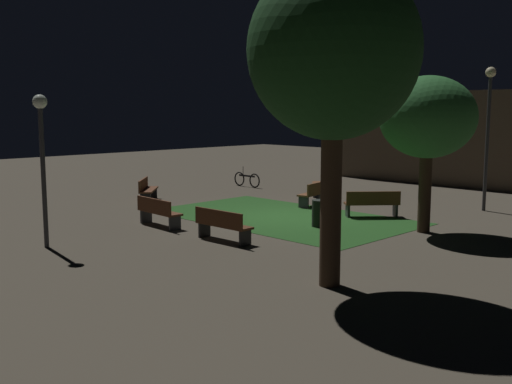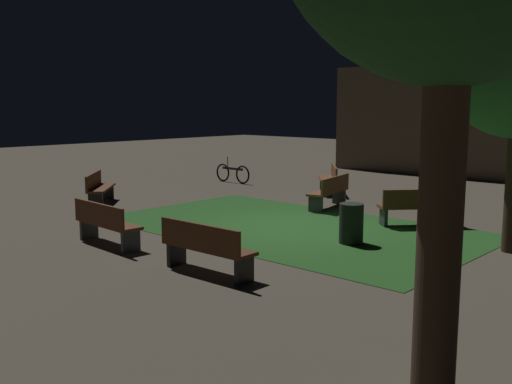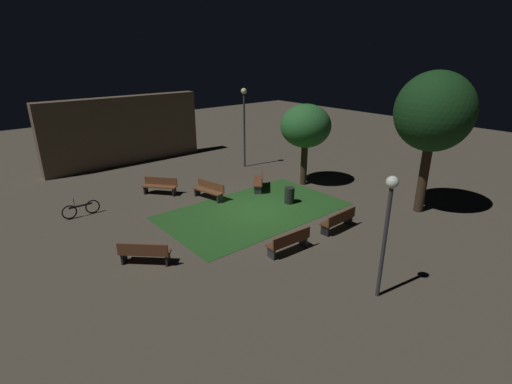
{
  "view_description": "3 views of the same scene",
  "coord_description": "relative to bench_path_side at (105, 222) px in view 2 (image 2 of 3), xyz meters",
  "views": [
    {
      "loc": [
        13.22,
        -14.27,
        3.52
      ],
      "look_at": [
        -0.9,
        -0.18,
        0.77
      ],
      "focal_mm": 41.7,
      "sensor_mm": 36.0,
      "label": 1
    },
    {
      "loc": [
        8.37,
        -10.11,
        2.77
      ],
      "look_at": [
        -0.73,
        -0.2,
        0.76
      ],
      "focal_mm": 40.7,
      "sensor_mm": 36.0,
      "label": 2
    },
    {
      "loc": [
        -10.46,
        -12.55,
        7.14
      ],
      "look_at": [
        0.27,
        0.15,
        0.87
      ],
      "focal_mm": 26.42,
      "sensor_mm": 36.0,
      "label": 3
    }
  ],
  "objects": [
    {
      "name": "bench_front_right",
      "position": [
        -4.49,
        2.7,
        0.0
      ],
      "size": [
        1.63,
        1.6,
        0.88
      ],
      "color": "brown",
      "rests_on": "ground"
    },
    {
      "name": "bench_corner",
      "position": [
        2.93,
        -0.0,
        0.0
      ],
      "size": [
        1.81,
        0.53,
        0.88
      ],
      "color": "#512D19",
      "rests_on": "ground"
    },
    {
      "name": "building_wall_backdrop",
      "position": [
        0.19,
        15.51,
        1.72
      ],
      "size": [
        10.34,
        0.8,
        4.4
      ],
      "primitive_type": "cube",
      "color": "brown",
      "rests_on": "ground"
    },
    {
      "name": "bicycle",
      "position": [
        -4.9,
        8.52,
        -0.14
      ],
      "size": [
        1.68,
        0.07,
        0.93
      ],
      "color": "black",
      "rests_on": "ground"
    },
    {
      "name": "grass_lawn",
      "position": [
        1.54,
        3.88,
        -0.48
      ],
      "size": [
        8.6,
        5.09,
        0.01
      ],
      "primitive_type": "cube",
      "color": "#23511E",
      "rests_on": "ground"
    },
    {
      "name": "bench_by_lamp",
      "position": [
        -0.82,
        8.8,
        0.0
      ],
      "size": [
        1.51,
        1.7,
        0.88
      ],
      "color": "brown",
      "rests_on": "ground"
    },
    {
      "name": "trash_bin",
      "position": [
        3.49,
        3.48,
        -0.07
      ],
      "size": [
        0.49,
        0.49,
        0.82
      ],
      "primitive_type": "cylinder",
      "color": "black",
      "rests_on": "ground"
    },
    {
      "name": "bench_front_left",
      "position": [
        3.68,
        5.98,
        0.0
      ],
      "size": [
        1.56,
        1.66,
        0.88
      ],
      "color": "brown",
      "rests_on": "ground"
    },
    {
      "name": "ground_plane",
      "position": [
        1.47,
        3.83,
        -0.48
      ],
      "size": [
        60.0,
        60.0,
        0.0
      ],
      "primitive_type": "plane",
      "color": "#4C4438"
    },
    {
      "name": "bench_path_side",
      "position": [
        0.0,
        0.0,
        0.0
      ],
      "size": [
        1.82,
        0.58,
        0.88
      ],
      "color": "brown",
      "rests_on": "ground"
    },
    {
      "name": "bench_near_trees",
      "position": [
        0.79,
        6.57,
        0.0
      ],
      "size": [
        0.85,
        1.86,
        0.88
      ],
      "color": "brown",
      "rests_on": "ground"
    }
  ]
}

